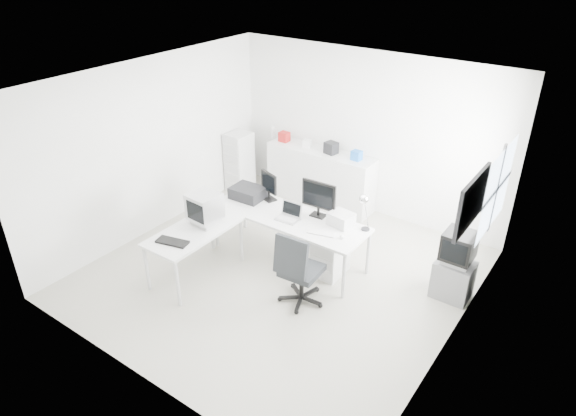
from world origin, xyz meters
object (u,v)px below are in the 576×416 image
Objects in this scene: office_chair at (302,267)px; crt_tv at (459,249)px; lcd_monitor_small at (269,186)px; filing_cabinet at (240,162)px; lcd_monitor_large at (319,199)px; side_desk at (196,253)px; main_desk at (289,238)px; sideboard at (320,177)px; inkjet_printer at (248,193)px; drawer_pedestal at (330,255)px; laptop at (288,213)px; laser_printer at (341,219)px; crt_monitor at (205,209)px; tv_cabinet at (453,279)px.

crt_tv is (1.62, 1.27, 0.22)m from office_chair.
filing_cabinet is at bearing 162.24° from lcd_monitor_small.
side_desk is at bearing -134.41° from lcd_monitor_large.
sideboard is (-0.61, 1.86, 0.13)m from main_desk.
inkjet_printer is at bearing -97.69° from sideboard.
filing_cabinet is (-2.16, 1.44, 0.19)m from main_desk.
drawer_pedestal is at bearing -25.91° from filing_cabinet.
laptop is 1.03× the size of laser_printer.
main_desk is 1.19× the size of sideboard.
lcd_monitor_large is at bearing 150.26° from drawer_pedestal.
office_chair is (0.02, -0.77, 0.25)m from drawer_pedestal.
drawer_pedestal is 0.57m from laser_printer.
lcd_monitor_large is at bearing 46.51° from crt_monitor.
laptop reaches higher than main_desk.
side_desk is 1.29m from inkjet_printer.
lcd_monitor_large is 1.67× the size of laptop.
main_desk is at bearing 131.35° from office_chair.
sideboard is (-1.31, 1.81, 0.21)m from drawer_pedestal.
drawer_pedestal is 1.77m from crt_tv.
drawer_pedestal is 1.64m from inkjet_printer.
crt_tv is at bearing 24.57° from lcd_monitor_small.
side_desk is at bearing -62.66° from filing_cabinet.
filing_cabinet is (-1.31, 2.54, 0.19)m from side_desk.
side_desk is 1.51m from lcd_monitor_small.
side_desk reaches higher than tv_cabinet.
crt_monitor reaches higher than main_desk.
drawer_pedestal is 1.20× the size of crt_tv.
laptop is at bearing -34.85° from filing_cabinet.
side_desk is 2.97m from sideboard.
lcd_monitor_large is at bearing -171.46° from tv_cabinet.
crt_monitor is (0.00, 0.25, 0.60)m from side_desk.
inkjet_printer is 1.09× the size of lcd_monitor_small.
tv_cabinet is at bearing 27.70° from crt_monitor.
side_desk is (-0.85, -1.10, 0.00)m from main_desk.
lcd_monitor_small is at bearing -36.43° from filing_cabinet.
laptop is at bearing 48.01° from side_desk.
inkjet_printer is 3.22m from crt_tv.
lcd_monitor_large is 2.82m from filing_cabinet.
drawer_pedestal is 1.71m from tv_cabinet.
side_desk is at bearing -127.69° from main_desk.
drawer_pedestal is 0.87m from laptop.
sideboard is at bearing 105.94° from laptop.
inkjet_printer is at bearing 90.00° from side_desk.
lcd_monitor_small is (-0.55, 0.25, 0.61)m from main_desk.
side_desk is at bearing -86.00° from crt_monitor.
filing_cabinet is (-2.21, 1.54, -0.30)m from laptop.
sideboard is at bearing 108.28° from main_desk.
side_desk is 1.43m from laptop.
crt_monitor is at bearing -135.00° from main_desk.
main_desk is 4.00× the size of drawer_pedestal.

